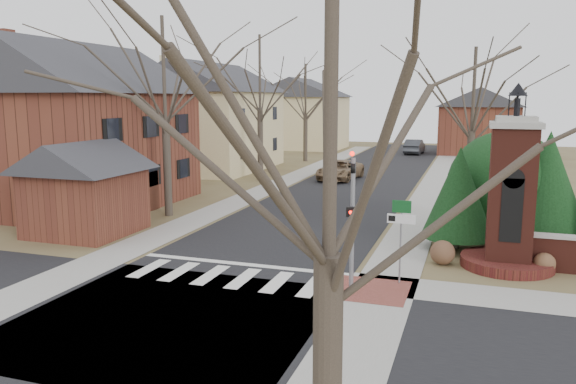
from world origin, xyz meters
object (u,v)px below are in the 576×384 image
at_px(brick_gate_monument, 510,208).
at_px(pickup_truck, 340,170).
at_px(traffic_signal_pole, 352,211).
at_px(distant_car, 415,147).
at_px(sign_post, 401,225).

relative_size(brick_gate_monument, pickup_truck, 1.27).
relative_size(traffic_signal_pole, distant_car, 0.95).
bearing_deg(pickup_truck, distant_car, 88.10).
relative_size(sign_post, distant_car, 0.58).
relative_size(traffic_signal_pole, brick_gate_monument, 0.69).
bearing_deg(traffic_signal_pole, distant_car, 93.46).
height_order(brick_gate_monument, distant_car, brick_gate_monument).
height_order(traffic_signal_pole, distant_car, traffic_signal_pole).
distance_m(brick_gate_monument, pickup_truck, 21.99).
bearing_deg(traffic_signal_pole, pickup_truck, 104.02).
bearing_deg(brick_gate_monument, sign_post, -138.58).
bearing_deg(traffic_signal_pole, sign_post, 47.57).
bearing_deg(brick_gate_monument, distant_car, 100.41).
xyz_separation_m(traffic_signal_pole, brick_gate_monument, (4.70, 4.42, -0.42)).
bearing_deg(brick_gate_monument, traffic_signal_pole, -136.76).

